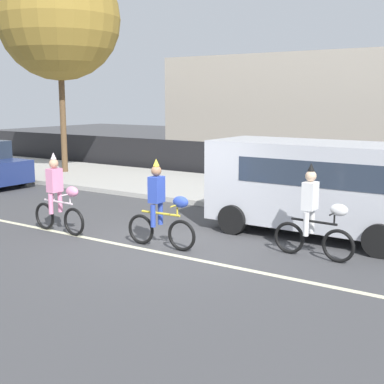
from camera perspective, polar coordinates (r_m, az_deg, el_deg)
name	(u,v)px	position (r m, az deg, el deg)	size (l,w,h in m)	color
ground_plane	(167,246)	(11.72, -2.65, -5.75)	(80.00, 80.00, 0.00)	#424244
road_centre_line	(153,251)	(11.33, -4.17, -6.29)	(36.00, 0.14, 0.01)	beige
sidewalk_curb	(289,197)	(17.22, 10.35, -0.53)	(60.00, 5.00, 0.15)	#ADAAA3
fence_line	(323,168)	(19.79, 13.80, 2.53)	(40.00, 0.08, 1.40)	black
parade_cyclist_pink	(58,198)	(13.02, -14.06, -0.64)	(1.72, 0.50, 1.92)	black
parade_cyclist_cobalt	(161,209)	(11.39, -3.31, -1.86)	(1.72, 0.50, 1.92)	black
parade_cyclist_zebra	(315,217)	(10.90, 12.95, -2.64)	(1.72, 0.50, 1.92)	black
parked_van_silver	(322,182)	(12.64, 13.68, 1.08)	(5.00, 2.22, 2.18)	silver
street_tree_near_lamp	(59,18)	(22.87, -14.02, 17.53)	(4.87, 4.87, 8.57)	brown
pedestrian_onlooker	(241,163)	(17.99, 5.24, 3.06)	(0.32, 0.20, 1.62)	#33333D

